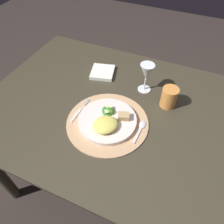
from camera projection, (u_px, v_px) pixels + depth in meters
ground_plane at (119, 178)px, 1.55m from camera, size 6.00×6.00×0.00m
dining_table at (121, 126)px, 1.09m from camera, size 1.34×0.92×0.73m
placemat at (107, 122)px, 0.94m from camera, size 0.36×0.36×0.01m
dinner_plate at (107, 120)px, 0.93m from camera, size 0.26×0.26×0.02m
pasta_serving at (105, 125)px, 0.89m from camera, size 0.14×0.14×0.03m
salad_greens at (109, 111)px, 0.95m from camera, size 0.07×0.07×0.02m
bread_piece at (124, 116)px, 0.92m from camera, size 0.06×0.05×0.03m
fork at (79, 111)px, 0.98m from camera, size 0.02×0.16×0.00m
spoon at (141, 128)px, 0.92m from camera, size 0.03×0.13×0.01m
napkin at (103, 72)px, 1.17m from camera, size 0.15×0.15×0.02m
wine_glass at (147, 73)px, 1.01m from camera, size 0.07×0.07×0.15m
amber_tumbler at (169, 97)px, 0.98m from camera, size 0.08×0.08×0.10m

